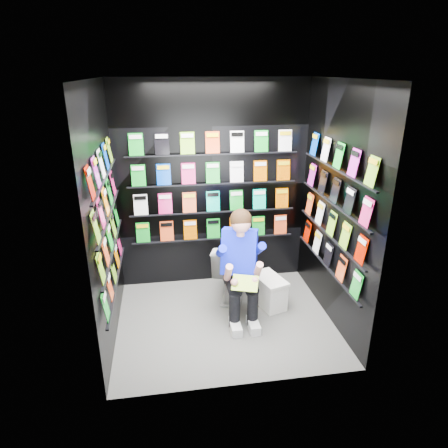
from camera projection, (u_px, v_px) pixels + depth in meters
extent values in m
plane|color=#555552|center=(225.00, 321.00, 4.55)|extent=(2.40, 2.40, 0.00)
plane|color=white|center=(225.00, 79.00, 3.61)|extent=(2.40, 2.40, 0.00)
cube|color=black|center=(213.00, 187.00, 5.00)|extent=(2.40, 0.04, 2.60)
cube|color=black|center=(245.00, 256.00, 3.16)|extent=(2.40, 0.04, 2.60)
cube|color=black|center=(104.00, 220.00, 3.91)|extent=(0.04, 2.00, 2.60)
cube|color=black|center=(336.00, 208.00, 4.25)|extent=(0.04, 2.00, 2.60)
imported|color=silver|center=(233.00, 269.00, 4.94)|extent=(0.64, 0.85, 0.73)
cube|color=white|center=(269.00, 292.00, 4.81)|extent=(0.37, 0.50, 0.34)
cube|color=white|center=(270.00, 279.00, 4.74)|extent=(0.40, 0.53, 0.03)
cube|color=green|center=(245.00, 283.00, 4.19)|extent=(0.31, 0.24, 0.12)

